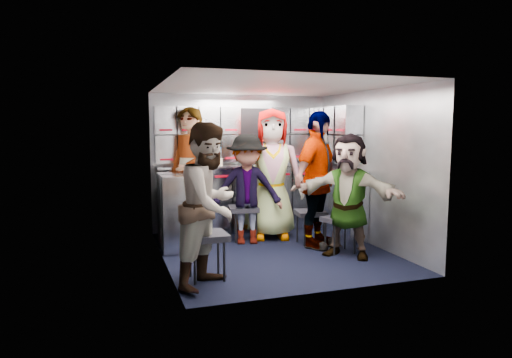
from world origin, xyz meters
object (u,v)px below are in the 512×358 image
object	(u,v)px
jump_seat_mid_right	(311,215)
jump_seat_mid_left	(243,210)
attendant_standing	(190,175)
attendant_arc_a	(210,205)
attendant_arc_b	(247,189)
jump_seat_center	(267,210)
attendant_arc_c	(272,174)
jump_seat_near_right	(340,221)
attendant_arc_d	(317,180)
jump_seat_near_left	(207,239)
attendant_arc_e	(348,195)

from	to	relation	value
jump_seat_mid_right	jump_seat_mid_left	bearing A→B (deg)	149.26
attendant_standing	attendant_arc_a	distance (m)	1.83
jump_seat_mid_right	attendant_arc_b	bearing A→B (deg)	159.46
jump_seat_center	jump_seat_mid_right	distance (m)	0.79
jump_seat_center	attendant_standing	size ratio (longest dim) A/B	0.22
attendant_arc_c	jump_seat_near_right	bearing A→B (deg)	-46.88
attendant_arc_c	attendant_standing	bearing A→B (deg)	-171.72
jump_seat_mid_left	attendant_arc_d	world-z (taller)	attendant_arc_d
jump_seat_near_left	jump_seat_near_right	distance (m)	1.90
attendant_arc_e	jump_seat_mid_left	bearing A→B (deg)	175.91
attendant_arc_b	attendant_arc_d	bearing A→B (deg)	-18.34
attendant_arc_a	attendant_arc_c	bearing A→B (deg)	6.58
jump_seat_center	attendant_standing	bearing A→B (deg)	-177.43
attendant_arc_d	jump_seat_near_right	bearing A→B (deg)	-101.91
jump_seat_center	jump_seat_mid_right	xyz separation A→B (m)	(0.39, -0.68, 0.04)
jump_seat_mid_left	jump_seat_mid_right	size ratio (longest dim) A/B	1.05
attendant_arc_a	attendant_arc_b	size ratio (longest dim) A/B	1.10
attendant_arc_c	attendant_arc_d	distance (m)	0.79
jump_seat_near_left	jump_seat_mid_right	size ratio (longest dim) A/B	1.08
jump_seat_center	jump_seat_near_right	world-z (taller)	jump_seat_near_right
attendant_arc_b	attendant_arc_e	bearing A→B (deg)	-33.17
attendant_arc_a	attendant_arc_c	size ratio (longest dim) A/B	0.89
jump_seat_center	attendant_arc_d	size ratio (longest dim) A/B	0.23
jump_seat_near_right	attendant_arc_b	world-z (taller)	attendant_arc_b
jump_seat_mid_right	attendant_arc_e	size ratio (longest dim) A/B	0.30
jump_seat_mid_left	attendant_arc_b	xyz separation A→B (m)	(0.00, -0.18, 0.33)
attendant_arc_b	attendant_arc_c	size ratio (longest dim) A/B	0.81
jump_seat_center	jump_seat_mid_left	bearing A→B (deg)	-155.28
jump_seat_near_left	jump_seat_mid_right	bearing A→B (deg)	31.07
jump_seat_center	attendant_arc_d	xyz separation A→B (m)	(0.39, -0.86, 0.54)
attendant_arc_b	jump_seat_near_right	bearing A→B (deg)	-27.57
attendant_standing	attendant_arc_d	bearing A→B (deg)	28.05
jump_seat_center	attendant_arc_d	world-z (taller)	attendant_arc_d
jump_seat_near_left	attendant_arc_c	xyz separation A→B (m)	(1.28, 1.51, 0.49)
jump_seat_mid_left	attendant_arc_e	distance (m)	1.58
jump_seat_mid_left	jump_seat_center	world-z (taller)	jump_seat_mid_left
jump_seat_mid_left	attendant_standing	world-z (taller)	attendant_standing
jump_seat_near_left	attendant_arc_a	bearing A→B (deg)	-90.00
jump_seat_near_left	attendant_arc_c	world-z (taller)	attendant_arc_c
attendant_arc_b	attendant_arc_c	distance (m)	0.51
jump_seat_mid_left	attendant_arc_b	world-z (taller)	attendant_arc_b
jump_seat_near_right	attendant_standing	size ratio (longest dim) A/B	0.26
attendant_arc_c	attendant_arc_d	size ratio (longest dim) A/B	1.03
attendant_arc_a	attendant_arc_d	bearing A→B (deg)	-15.19
jump_seat_mid_left	attendant_standing	distance (m)	0.90
jump_seat_near_left	attendant_arc_a	distance (m)	0.43
attendant_arc_e	attendant_arc_a	bearing A→B (deg)	-119.08
jump_seat_near_right	attendant_arc_d	world-z (taller)	attendant_arc_d
attendant_arc_c	attendant_arc_e	xyz separation A→B (m)	(0.56, -1.21, -0.17)
jump_seat_near_right	attendant_arc_a	distance (m)	2.00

